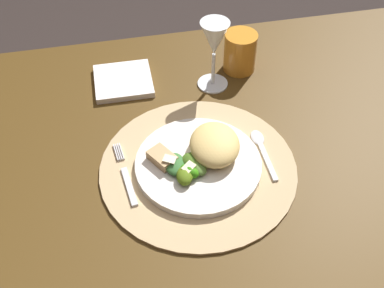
{
  "coord_description": "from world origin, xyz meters",
  "views": [
    {
      "loc": [
        -0.14,
        -0.65,
        1.47
      ],
      "look_at": [
        -0.0,
        -0.0,
        0.76
      ],
      "focal_mm": 45.35,
      "sensor_mm": 36.0,
      "label": 1
    }
  ],
  "objects_px": {
    "spoon": "(261,146)",
    "amber_tumbler": "(240,52)",
    "napkin": "(123,81)",
    "dining_table": "(193,192)",
    "fork": "(126,176)",
    "wine_glass": "(214,42)",
    "dinner_plate": "(197,165)"
  },
  "relations": [
    {
      "from": "spoon",
      "to": "amber_tumbler",
      "type": "relative_size",
      "value": 1.43
    },
    {
      "from": "napkin",
      "to": "amber_tumbler",
      "type": "bearing_deg",
      "value": -0.19
    },
    {
      "from": "dining_table",
      "to": "amber_tumbler",
      "type": "relative_size",
      "value": 14.19
    },
    {
      "from": "napkin",
      "to": "amber_tumbler",
      "type": "distance_m",
      "value": 0.28
    },
    {
      "from": "fork",
      "to": "spoon",
      "type": "relative_size",
      "value": 1.18
    },
    {
      "from": "wine_glass",
      "to": "napkin",
      "type": "bearing_deg",
      "value": 167.13
    },
    {
      "from": "fork",
      "to": "napkin",
      "type": "height_order",
      "value": "napkin"
    },
    {
      "from": "dinner_plate",
      "to": "amber_tumbler",
      "type": "relative_size",
      "value": 2.57
    },
    {
      "from": "napkin",
      "to": "wine_glass",
      "type": "height_order",
      "value": "wine_glass"
    },
    {
      "from": "dinner_plate",
      "to": "napkin",
      "type": "bearing_deg",
      "value": 111.14
    },
    {
      "from": "spoon",
      "to": "napkin",
      "type": "distance_m",
      "value": 0.37
    },
    {
      "from": "napkin",
      "to": "dining_table",
      "type": "bearing_deg",
      "value": -64.51
    },
    {
      "from": "dining_table",
      "to": "spoon",
      "type": "xyz_separation_m",
      "value": [
        0.14,
        -0.03,
        0.15
      ]
    },
    {
      "from": "dinner_plate",
      "to": "napkin",
      "type": "relative_size",
      "value": 1.88
    },
    {
      "from": "dining_table",
      "to": "fork",
      "type": "xyz_separation_m",
      "value": [
        -0.14,
        -0.05,
        0.15
      ]
    },
    {
      "from": "amber_tumbler",
      "to": "fork",
      "type": "bearing_deg",
      "value": -136.59
    },
    {
      "from": "fork",
      "to": "dining_table",
      "type": "bearing_deg",
      "value": 18.88
    },
    {
      "from": "fork",
      "to": "amber_tumbler",
      "type": "xyz_separation_m",
      "value": [
        0.3,
        0.29,
        0.04
      ]
    },
    {
      "from": "dinner_plate",
      "to": "spoon",
      "type": "distance_m",
      "value": 0.14
    },
    {
      "from": "wine_glass",
      "to": "dining_table",
      "type": "bearing_deg",
      "value": -114.36
    },
    {
      "from": "spoon",
      "to": "wine_glass",
      "type": "relative_size",
      "value": 0.83
    },
    {
      "from": "dinner_plate",
      "to": "spoon",
      "type": "height_order",
      "value": "dinner_plate"
    },
    {
      "from": "spoon",
      "to": "napkin",
      "type": "height_order",
      "value": "napkin"
    },
    {
      "from": "napkin",
      "to": "amber_tumbler",
      "type": "height_order",
      "value": "amber_tumbler"
    },
    {
      "from": "napkin",
      "to": "spoon",
      "type": "bearing_deg",
      "value": -46.63
    },
    {
      "from": "dining_table",
      "to": "fork",
      "type": "bearing_deg",
      "value": -161.12
    },
    {
      "from": "fork",
      "to": "amber_tumbler",
      "type": "relative_size",
      "value": 1.69
    },
    {
      "from": "fork",
      "to": "napkin",
      "type": "xyz_separation_m",
      "value": [
        0.03,
        0.29,
        -0.0
      ]
    },
    {
      "from": "dinner_plate",
      "to": "spoon",
      "type": "xyz_separation_m",
      "value": [
        0.14,
        0.03,
        -0.0
      ]
    },
    {
      "from": "fork",
      "to": "wine_glass",
      "type": "height_order",
      "value": "wine_glass"
    },
    {
      "from": "dinner_plate",
      "to": "wine_glass",
      "type": "bearing_deg",
      "value": 69.88
    },
    {
      "from": "wine_glass",
      "to": "amber_tumbler",
      "type": "relative_size",
      "value": 1.74
    }
  ]
}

